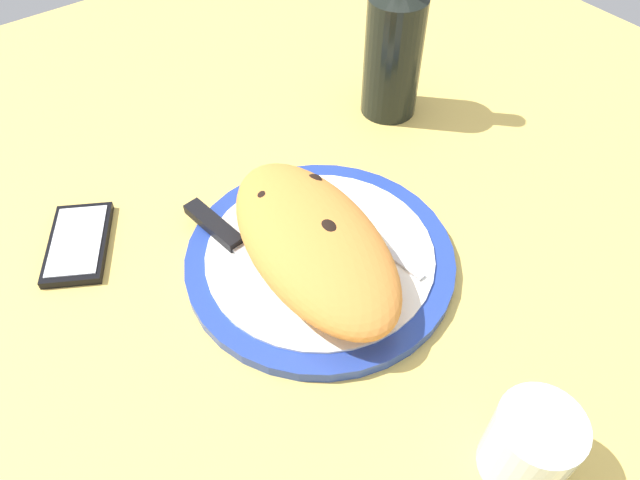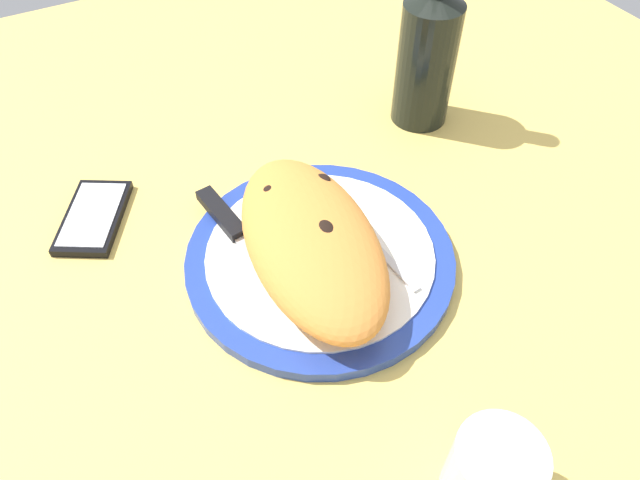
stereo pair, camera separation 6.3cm
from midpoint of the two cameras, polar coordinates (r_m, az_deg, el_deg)
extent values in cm
cube|color=#DBB756|center=(66.54, 2.69, -3.15)|extent=(150.00, 150.00, 3.00)
cylinder|color=#233D99|center=(64.82, 2.76, -1.93)|extent=(29.70, 29.70, 1.45)
cylinder|color=white|center=(64.14, 2.79, -1.43)|extent=(25.17, 25.17, 0.30)
ellipsoid|color=orange|center=(60.78, 2.12, -0.33)|extent=(27.92, 16.90, 6.32)
ellipsoid|color=black|center=(62.94, -1.88, 4.66)|extent=(2.55, 2.47, 0.70)
ellipsoid|color=black|center=(58.44, 3.47, 0.90)|extent=(3.39, 2.72, 1.09)
ellipsoid|color=black|center=(64.76, 2.96, 5.71)|extent=(2.65, 2.63, 0.69)
cube|color=silver|center=(64.48, 8.64, -1.27)|extent=(12.74, 2.03, 0.40)
cube|color=silver|center=(68.64, 4.23, 3.15)|extent=(4.18, 2.55, 0.40)
cube|color=silver|center=(61.75, -1.90, -3.56)|extent=(12.76, 3.16, 0.40)
cube|color=black|center=(67.61, -7.02, 2.47)|extent=(8.84, 3.06, 1.20)
cube|color=black|center=(73.21, -18.97, 1.99)|extent=(13.44, 11.54, 1.00)
cube|color=white|center=(72.81, -19.08, 2.30)|extent=(11.73, 9.99, 0.16)
cylinder|color=silver|center=(51.98, 19.69, -21.07)|extent=(7.08, 7.08, 8.05)
cylinder|color=black|center=(82.00, 12.51, 16.23)|extent=(7.78, 7.78, 16.55)
camera|label=1|loc=(0.03, -87.13, 3.23)|focal=32.84mm
camera|label=2|loc=(0.03, 92.87, -3.23)|focal=32.84mm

